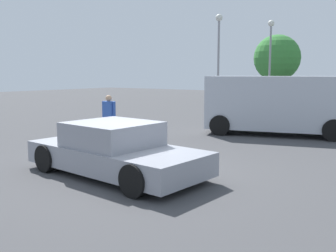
# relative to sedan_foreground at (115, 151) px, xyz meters

# --- Properties ---
(ground_plane) EXTENTS (80.00, 80.00, 0.00)m
(ground_plane) POSITION_rel_sedan_foreground_xyz_m (0.33, 0.27, -0.55)
(ground_plane) COLOR #424244
(sedan_foreground) EXTENTS (4.44, 2.22, 1.20)m
(sedan_foreground) POSITION_rel_sedan_foreground_xyz_m (0.00, 0.00, 0.00)
(sedan_foreground) COLOR gray
(sedan_foreground) RESTS_ON ground_plane
(van_white) EXTENTS (5.46, 3.37, 2.19)m
(van_white) POSITION_rel_sedan_foreground_xyz_m (0.82, 7.85, 0.63)
(van_white) COLOR #B2B7C1
(van_white) RESTS_ON ground_plane
(pedestrian) EXTENTS (0.57, 0.25, 1.56)m
(pedestrian) POSITION_rel_sedan_foreground_xyz_m (-3.32, 3.17, 0.37)
(pedestrian) COLOR navy
(pedestrian) RESTS_ON ground_plane
(light_post_mid) EXTENTS (0.44, 0.44, 6.00)m
(light_post_mid) POSITION_rel_sedan_foreground_xyz_m (-6.01, 15.76, 3.56)
(light_post_mid) COLOR gray
(light_post_mid) RESTS_ON ground_plane
(light_post_far) EXTENTS (0.44, 0.44, 5.95)m
(light_post_far) POSITION_rel_sedan_foreground_xyz_m (-4.21, 19.92, 3.53)
(light_post_far) COLOR gray
(light_post_far) RESTS_ON ground_plane
(tree_back_left) EXTENTS (3.86, 3.86, 5.53)m
(tree_back_left) POSITION_rel_sedan_foreground_xyz_m (-5.80, 25.54, 3.03)
(tree_back_left) COLOR brown
(tree_back_left) RESTS_ON ground_plane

